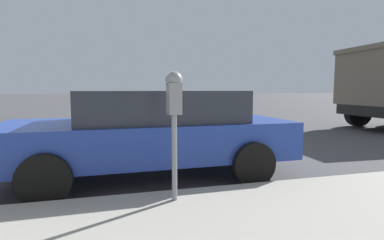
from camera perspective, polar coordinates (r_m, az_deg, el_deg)
The scene contains 3 objects.
ground_plane at distance 5.94m, azimuth -9.50°, elevation -7.78°, with size 220.00×220.00×0.00m, color #424244.
parking_meter at distance 3.28m, azimuth -3.44°, elevation 3.27°, with size 0.21×0.19×1.44m.
car_blue at distance 4.83m, azimuth -7.68°, elevation -1.99°, with size 2.09×4.45×1.37m.
Camera 1 is at (-5.75, 0.54, 1.38)m, focal length 28.00 mm.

